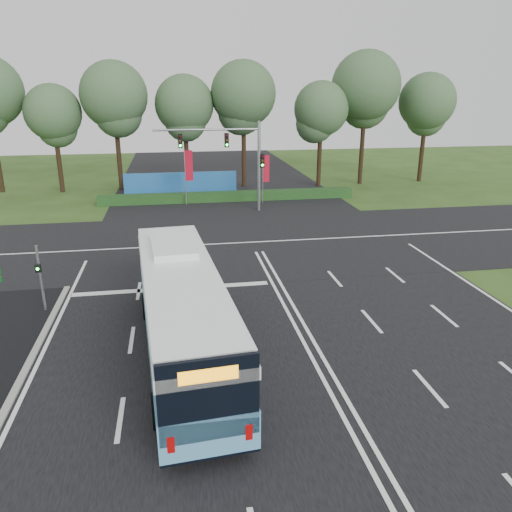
{
  "coord_description": "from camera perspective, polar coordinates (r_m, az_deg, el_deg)",
  "views": [
    {
      "loc": [
        -4.66,
        -18.0,
        9.43
      ],
      "look_at": [
        -1.32,
        2.0,
        2.55
      ],
      "focal_mm": 35.0,
      "sensor_mm": 36.0,
      "label": 1
    }
  ],
  "objects": [
    {
      "name": "blue_hoarding",
      "position": [
        45.77,
        -8.57,
        8.06
      ],
      "size": [
        10.0,
        0.3,
        2.2
      ],
      "primitive_type": "cube",
      "color": "#1C589B",
      "rests_on": "ground"
    },
    {
      "name": "ground",
      "position": [
        20.85,
        4.55,
        -8.2
      ],
      "size": [
        120.0,
        120.0,
        0.0
      ],
      "primitive_type": "plane",
      "color": "#2B4717",
      "rests_on": "ground"
    },
    {
      "name": "city_bus",
      "position": [
        18.23,
        -8.43,
        -6.21
      ],
      "size": [
        3.61,
        12.63,
        3.58
      ],
      "rotation": [
        0.0,
        0.0,
        0.08
      ],
      "color": "#5395C2",
      "rests_on": "ground"
    },
    {
      "name": "eucalyptus_row",
      "position": [
        49.23,
        -4.31,
        17.66
      ],
      "size": [
        47.61,
        7.92,
        12.89
      ],
      "color": "black",
      "rests_on": "ground"
    },
    {
      "name": "traffic_light_gantry",
      "position": [
        39.1,
        -2.3,
        11.74
      ],
      "size": [
        8.41,
        0.28,
        7.0
      ],
      "color": "gray",
      "rests_on": "ground"
    },
    {
      "name": "pedestrian_signal",
      "position": [
        23.51,
        -23.44,
        -2.15
      ],
      "size": [
        0.26,
        0.4,
        3.04
      ],
      "rotation": [
        0.0,
        0.0,
        0.1
      ],
      "color": "gray",
      "rests_on": "ground"
    },
    {
      "name": "hedge",
      "position": [
        43.7,
        -3.17,
        6.8
      ],
      "size": [
        22.0,
        1.2,
        0.8
      ],
      "primitive_type": "cube",
      "color": "#123414",
      "rests_on": "ground"
    },
    {
      "name": "road_main",
      "position": [
        20.84,
        4.55,
        -8.15
      ],
      "size": [
        20.0,
        120.0,
        0.04
      ],
      "primitive_type": "cube",
      "color": "black",
      "rests_on": "ground"
    },
    {
      "name": "banner_flag_left",
      "position": [
        41.96,
        -7.79,
        9.82
      ],
      "size": [
        0.69,
        0.13,
        4.66
      ],
      "rotation": [
        0.0,
        0.0,
        -0.11
      ],
      "color": "gray",
      "rests_on": "ground"
    },
    {
      "name": "road_cross",
      "position": [
        31.78,
        -0.61,
        1.54
      ],
      "size": [
        120.0,
        14.0,
        0.05
      ],
      "primitive_type": "cube",
      "color": "black",
      "rests_on": "ground"
    },
    {
      "name": "kerb_strip",
      "position": [
        18.5,
        -25.84,
        -13.77
      ],
      "size": [
        0.25,
        18.0,
        0.12
      ],
      "primitive_type": "cube",
      "color": "gray",
      "rests_on": "ground"
    },
    {
      "name": "banner_flag_mid",
      "position": [
        42.28,
        1.07,
        9.64
      ],
      "size": [
        0.61,
        0.16,
        4.16
      ],
      "rotation": [
        0.0,
        0.0,
        0.19
      ],
      "color": "gray",
      "rests_on": "ground"
    }
  ]
}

